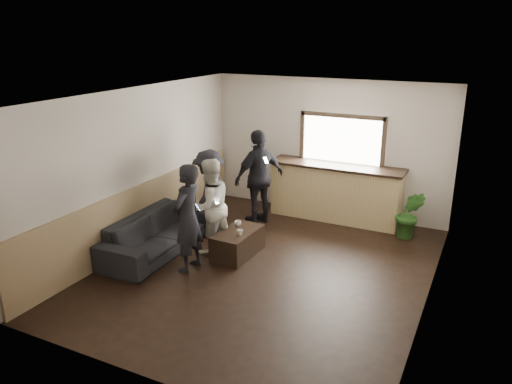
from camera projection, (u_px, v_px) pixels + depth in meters
The scene contains 12 objects.
ground at pixel (266, 269), 8.14m from camera, with size 5.00×6.00×0.01m, color black.
room_shell at pixel (225, 177), 7.99m from camera, with size 5.01×6.01×2.80m.
bar_counter at pixel (336, 189), 10.11m from camera, with size 2.70×0.68×2.13m.
sofa at pixel (157, 234), 8.68m from camera, with size 2.31×0.90×0.67m, color black.
coffee_table at pixel (238, 243), 8.59m from camera, with size 0.55×0.99×0.44m, color black.
cup_a at pixel (238, 223), 8.73m from camera, with size 0.12×0.12×0.09m, color silver.
cup_b at pixel (240, 233), 8.33m from camera, with size 0.10×0.10×0.09m, color silver.
potted_plant at pixel (410, 214), 9.21m from camera, with size 0.51×0.41×0.93m, color #2D6623.
person_a at pixel (188, 218), 7.87m from camera, with size 0.48×0.64×1.77m.
person_b at pixel (210, 206), 8.54m from camera, with size 0.92×1.01×1.67m.
person_c at pixel (210, 194), 9.23m from camera, with size 0.70×1.11×1.65m.
person_d at pixel (259, 177), 9.80m from camera, with size 0.94×1.20×1.89m.
Camera 1 is at (3.09, -6.65, 3.74)m, focal length 35.00 mm.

